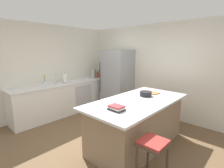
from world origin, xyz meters
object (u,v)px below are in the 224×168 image
Objects in this scene: flower_vase at (45,82)px; soda_bottle at (93,74)px; kitchen_island at (137,123)px; bar_stool at (153,149)px; cookbook_stack at (116,108)px; refrigerator at (117,80)px; hot_sauce_bottle at (98,75)px; gin_bottle at (101,73)px; mixing_bowl at (146,94)px; paper_towel_roll at (65,78)px; cutting_board at (151,93)px; sink_faucet at (56,78)px; wine_bottle at (100,73)px; vinegar_bottle at (96,74)px.

soda_bottle is (-0.06, 1.76, 0.05)m from flower_vase.
kitchen_island is 3.15× the size of bar_stool.
flower_vase is 1.26× the size of cookbook_stack.
kitchen_island is at bearing 94.72° from cookbook_stack.
refrigerator reaches higher than bar_stool.
gin_bottle is at bearing 100.89° from hot_sauce_bottle.
bar_stool is at bearing -2.63° from flower_vase.
flower_vase reaches higher than mixing_bowl.
cutting_board is at bearing 14.12° from paper_towel_roll.
bar_stool is 3.37m from flower_vase.
kitchen_island is 7.33× the size of sink_faucet.
paper_towel_roll is at bearing -89.94° from wine_bottle.
refrigerator reaches higher than mixing_bowl.
vinegar_bottle is at bearing -172.90° from refrigerator.
sink_faucet is 0.96× the size of paper_towel_roll.
paper_towel_roll is (-0.89, -1.33, 0.12)m from refrigerator.
flower_vase is (-2.58, -0.59, 0.55)m from kitchen_island.
mixing_bowl is at bearing 125.86° from bar_stool.
wine_bottle reaches higher than hot_sauce_bottle.
kitchen_island is 2.98m from hot_sauce_bottle.
sink_faucet is 1.78m from gin_bottle.
vinegar_bottle is (0.04, -0.29, -0.01)m from gin_bottle.
mixing_bowl is 0.70× the size of cutting_board.
cookbook_stack is (0.06, -0.69, 0.50)m from kitchen_island.
cutting_board is at bearing -13.36° from vinegar_bottle.
paper_towel_roll is 2.57m from mixing_bowl.
wine_bottle is at bearing 88.06° from vinegar_bottle.
bar_stool is 3.07× the size of hot_sauce_bottle.
flower_vase is 1.07× the size of vinegar_bottle.
gin_bottle reaches higher than kitchen_island.
flower_vase is at bearing 177.80° from cookbook_stack.
gin_bottle is at bearing 149.66° from kitchen_island.
cookbook_stack reaches higher than cutting_board.
mixing_bowl is at bearing 12.94° from sink_faucet.
wine_bottle is at bearing 140.99° from cookbook_stack.
kitchen_island is 2.94m from vinegar_bottle.
soda_bottle is at bearing -91.92° from gin_bottle.
flower_vase is 1.95m from hot_sauce_bottle.
refrigerator is 6.05× the size of gin_bottle.
gin_bottle is (0.00, 1.78, -0.03)m from sink_faucet.
bar_stool is at bearing -34.04° from gin_bottle.
soda_bottle is 2.61m from cutting_board.
kitchen_island is 3.03m from wine_bottle.
cutting_board is (2.54, -0.88, -0.11)m from gin_bottle.
hot_sauce_bottle is at bearing 164.45° from cutting_board.
cutting_board is (-0.05, 0.30, -0.04)m from mixing_bowl.
bar_stool is 4.03m from wine_bottle.
cutting_board is at bearing -11.22° from soda_bottle.
paper_towel_roll reaches higher than cutting_board.
paper_towel_roll reaches higher than kitchen_island.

